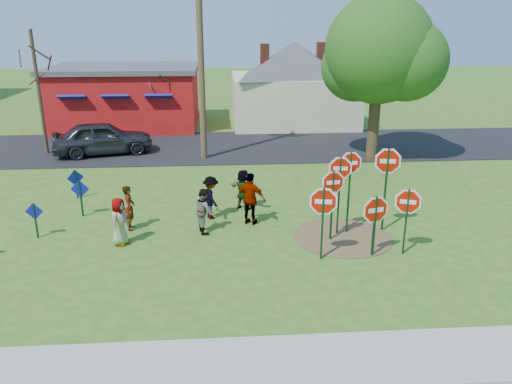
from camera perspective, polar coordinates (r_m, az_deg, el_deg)
ground at (r=17.07m, az=-5.82°, el=-4.21°), size 120.00×120.00×0.00m
sidewalk at (r=10.82m, az=-6.81°, el=-19.26°), size 22.00×1.80×0.08m
road at (r=28.00m, az=-5.25°, el=5.17°), size 120.00×7.50×0.04m
dirt_patch at (r=16.60m, az=9.87°, el=-5.04°), size 3.20×3.20×0.03m
red_building at (r=34.55m, az=-14.50°, el=10.59°), size 9.40×7.69×3.90m
cream_house at (r=34.24m, az=4.24°, el=12.68°), size 9.40×9.40×6.50m
stop_sign_a at (r=14.45m, az=7.68°, el=-1.78°), size 1.10×0.22×2.37m
stop_sign_b at (r=16.26m, az=10.71°, el=2.31°), size 0.96×0.06×2.90m
stop_sign_c at (r=16.15m, az=9.57°, el=1.64°), size 1.01×0.13×2.77m
stop_sign_d at (r=16.69m, az=14.76°, el=2.60°), size 1.14×0.20×3.00m
stop_sign_e at (r=15.01m, az=13.47°, el=-2.46°), size 1.10×0.30×2.03m
stop_sign_f at (r=15.34m, az=16.93°, el=-1.55°), size 1.00×0.33×2.20m
stop_sign_g at (r=15.73m, az=8.76°, el=0.26°), size 0.98×0.13×2.44m
blue_diamond_b at (r=17.54m, az=-23.95°, el=-2.55°), size 0.58×0.06×1.20m
blue_diamond_c at (r=18.84m, az=-19.42°, el=-0.20°), size 0.67×0.07×1.37m
blue_diamond_d at (r=20.84m, az=-19.91°, el=1.19°), size 0.57×0.36×1.19m
person_a at (r=16.14m, az=-15.35°, el=-3.27°), size 0.70×0.87×1.54m
person_b at (r=17.21m, az=-14.27°, el=-1.76°), size 0.42×0.59×1.55m
person_c at (r=16.58m, az=-5.92°, el=-2.12°), size 0.74×0.85×1.51m
person_d at (r=17.69m, az=-5.16°, el=-0.65°), size 0.90×1.14×1.55m
person_e at (r=17.07m, az=-0.60°, el=-0.80°), size 1.16×0.87×1.83m
person_f at (r=18.50m, az=-1.47°, el=0.29°), size 1.38×1.24×1.52m
suv at (r=27.33m, az=-17.10°, el=5.94°), size 5.36×3.22×1.71m
utility_pole at (r=24.87m, az=-6.36°, el=15.69°), size 2.43×0.67×10.06m
leafy_tree at (r=25.11m, az=14.16°, el=14.91°), size 5.61×5.12×7.97m
bare_tree_west at (r=28.07m, az=-23.79°, el=12.11°), size 1.80×1.80×6.29m
bare_tree_east at (r=30.91m, az=-10.86°, el=10.95°), size 1.80×1.80×3.89m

